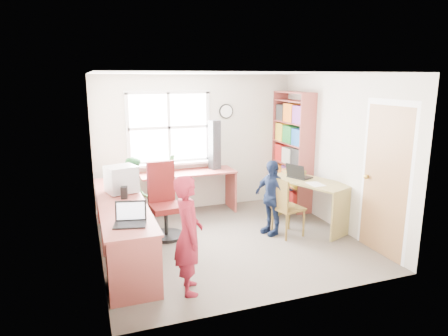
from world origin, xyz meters
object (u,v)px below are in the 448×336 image
at_px(person_green, 135,194).
at_px(crt_monitor, 121,179).
at_px(laptop_left, 130,219).
at_px(potted_plant, 170,163).
at_px(bookshelf, 292,153).
at_px(cd_tower, 215,145).
at_px(person_navy, 271,197).
at_px(swivel_chair, 164,205).
at_px(right_desk, 309,193).
at_px(wooden_chair, 285,205).
at_px(person_red, 188,235).
at_px(l_desk, 141,230).
at_px(laptop_right, 298,175).

bearing_deg(person_green, crt_monitor, 154.44).
height_order(laptop_left, potted_plant, potted_plant).
bearing_deg(crt_monitor, bookshelf, -3.59).
relative_size(cd_tower, person_navy, 0.75).
relative_size(potted_plant, person_green, 0.27).
bearing_deg(person_navy, swivel_chair, -124.47).
bearing_deg(right_desk, wooden_chair, -176.99).
height_order(wooden_chair, person_red, person_red).
bearing_deg(wooden_chair, right_desk, 12.86).
height_order(right_desk, person_red, person_red).
distance_m(wooden_chair, person_navy, 0.23).
bearing_deg(potted_plant, l_desk, -113.57).
xyz_separation_m(l_desk, swivel_chair, (0.46, 0.82, 0.03)).
relative_size(wooden_chair, laptop_right, 2.07).
xyz_separation_m(laptop_left, person_green, (0.26, 1.71, -0.22)).
distance_m(l_desk, right_desk, 2.75).
xyz_separation_m(cd_tower, person_red, (-1.17, -2.62, -0.51)).
xyz_separation_m(swivel_chair, laptop_right, (2.16, -0.17, 0.33)).
bearing_deg(laptop_left, potted_plant, 80.14).
distance_m(laptop_left, potted_plant, 2.47).
height_order(l_desk, potted_plant, potted_plant).
relative_size(wooden_chair, cd_tower, 1.04).
height_order(l_desk, laptop_left, laptop_left).
bearing_deg(cd_tower, person_green, -176.39).
bearing_deg(swivel_chair, person_green, 129.07).
bearing_deg(swivel_chair, wooden_chair, -25.37).
bearing_deg(person_navy, person_red, -71.11).
height_order(wooden_chair, cd_tower, cd_tower).
xyz_separation_m(right_desk, wooden_chair, (-0.56, -0.25, -0.06)).
relative_size(bookshelf, laptop_right, 4.82).
distance_m(bookshelf, person_red, 3.47).
relative_size(right_desk, person_red, 1.08).
xyz_separation_m(person_red, person_navy, (1.61, 1.23, -0.09)).
xyz_separation_m(right_desk, bookshelf, (0.24, 1.01, 0.45)).
distance_m(laptop_right, potted_plant, 2.16).
relative_size(wooden_chair, crt_monitor, 1.89).
relative_size(wooden_chair, person_navy, 0.78).
height_order(swivel_chair, person_green, person_green).
height_order(wooden_chair, person_navy, person_navy).
bearing_deg(laptop_right, laptop_left, 88.37).
bearing_deg(bookshelf, right_desk, -103.63).
bearing_deg(person_navy, l_desk, -97.87).
relative_size(bookshelf, laptop_left, 5.19).
distance_m(potted_plant, person_green, 0.95).
distance_m(laptop_right, person_red, 2.69).
relative_size(l_desk, bookshelf, 1.40).
distance_m(laptop_left, cd_tower, 2.89).
bearing_deg(l_desk, person_green, 86.14).
bearing_deg(person_navy, laptop_right, 96.35).
height_order(bookshelf, laptop_left, bookshelf).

